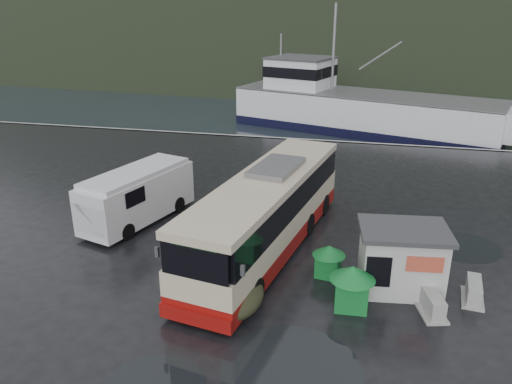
% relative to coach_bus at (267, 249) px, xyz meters
% --- Properties ---
extents(ground, '(160.00, 160.00, 0.00)m').
position_rel_coach_bus_xyz_m(ground, '(-0.25, -1.32, 0.00)').
color(ground, black).
rests_on(ground, ground).
extents(harbor_water, '(300.00, 180.00, 0.02)m').
position_rel_coach_bus_xyz_m(harbor_water, '(-0.25, 108.68, 0.00)').
color(harbor_water, black).
rests_on(harbor_water, ground).
extents(quay_edge, '(160.00, 0.60, 1.50)m').
position_rel_coach_bus_xyz_m(quay_edge, '(-0.25, 18.68, 0.00)').
color(quay_edge, '#999993').
rests_on(quay_edge, ground).
extents(headland, '(780.00, 540.00, 570.00)m').
position_rel_coach_bus_xyz_m(headland, '(9.75, 248.68, 0.00)').
color(headland, black).
rests_on(headland, ground).
extents(coach_bus, '(5.33, 12.96, 3.57)m').
position_rel_coach_bus_xyz_m(coach_bus, '(0.00, 0.00, 0.00)').
color(coach_bus, beige).
rests_on(coach_bus, ground).
extents(white_van, '(3.89, 6.65, 2.63)m').
position_rel_coach_bus_xyz_m(white_van, '(-6.69, 1.54, 0.00)').
color(white_van, silver).
rests_on(white_van, ground).
extents(waste_bin_left, '(1.21, 1.21, 1.60)m').
position_rel_coach_bus_xyz_m(waste_bin_left, '(3.75, -3.66, 0.00)').
color(waste_bin_left, '#14732D').
rests_on(waste_bin_left, ground).
extents(waste_bin_right, '(1.06, 1.06, 1.29)m').
position_rel_coach_bus_xyz_m(waste_bin_right, '(2.78, -1.67, 0.00)').
color(waste_bin_right, '#14732D').
rests_on(waste_bin_right, ground).
extents(dome_tent, '(2.15, 2.89, 1.09)m').
position_rel_coach_bus_xyz_m(dome_tent, '(-0.17, -4.77, 0.00)').
color(dome_tent, '#2A2B1A').
rests_on(dome_tent, ground).
extents(ticket_kiosk, '(3.41, 2.74, 2.47)m').
position_rel_coach_bus_xyz_m(ticket_kiosk, '(5.44, -2.03, 0.00)').
color(ticket_kiosk, '#B9B9B4').
rests_on(ticket_kiosk, ground).
extents(jersey_barrier_a, '(0.93, 1.58, 0.75)m').
position_rel_coach_bus_xyz_m(jersey_barrier_a, '(8.02, -2.27, 0.00)').
color(jersey_barrier_a, '#999993').
rests_on(jersey_barrier_a, ground).
extents(jersey_barrier_c, '(1.13, 1.69, 0.77)m').
position_rel_coach_bus_xyz_m(jersey_barrier_c, '(6.47, -3.43, 0.00)').
color(jersey_barrier_c, '#999993').
rests_on(jersey_barrier_c, ground).
extents(fishing_trawler, '(29.40, 14.93, 11.54)m').
position_rel_coach_bus_xyz_m(fishing_trawler, '(3.43, 28.34, 0.00)').
color(fishing_trawler, silver).
rests_on(fishing_trawler, ground).
extents(puddles, '(12.82, 14.07, 0.01)m').
position_rel_coach_bus_xyz_m(puddles, '(2.49, -4.36, 0.01)').
color(puddles, black).
rests_on(puddles, ground).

